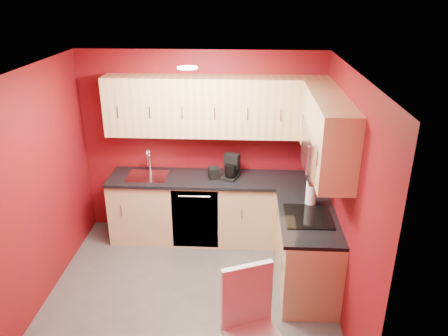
# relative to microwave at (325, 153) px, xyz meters

# --- Properties ---
(floor) EXTENTS (3.20, 3.20, 0.00)m
(floor) POSITION_rel_microwave_xyz_m (-1.39, -0.20, -1.66)
(floor) COLOR #4A4845
(floor) RESTS_ON ground
(ceiling) EXTENTS (3.20, 3.20, 0.00)m
(ceiling) POSITION_rel_microwave_xyz_m (-1.39, -0.20, 0.84)
(ceiling) COLOR white
(ceiling) RESTS_ON wall_back
(wall_back) EXTENTS (3.20, 0.00, 3.20)m
(wall_back) POSITION_rel_microwave_xyz_m (-1.39, 1.30, -0.41)
(wall_back) COLOR maroon
(wall_back) RESTS_ON floor
(wall_front) EXTENTS (3.20, 0.00, 3.20)m
(wall_front) POSITION_rel_microwave_xyz_m (-1.39, -1.70, -0.41)
(wall_front) COLOR maroon
(wall_front) RESTS_ON floor
(wall_left) EXTENTS (0.00, 3.00, 3.00)m
(wall_left) POSITION_rel_microwave_xyz_m (-2.99, -0.20, -0.41)
(wall_left) COLOR maroon
(wall_left) RESTS_ON floor
(wall_right) EXTENTS (0.00, 3.00, 3.00)m
(wall_right) POSITION_rel_microwave_xyz_m (0.21, -0.20, -0.41)
(wall_right) COLOR maroon
(wall_right) RESTS_ON floor
(base_cabinets_back) EXTENTS (2.80, 0.60, 0.87)m
(base_cabinets_back) POSITION_rel_microwave_xyz_m (-1.19, 1.00, -1.22)
(base_cabinets_back) COLOR tan
(base_cabinets_back) RESTS_ON floor
(base_cabinets_right) EXTENTS (0.60, 1.30, 0.87)m
(base_cabinets_right) POSITION_rel_microwave_xyz_m (-0.09, 0.05, -1.22)
(base_cabinets_right) COLOR tan
(base_cabinets_right) RESTS_ON floor
(countertop_back) EXTENTS (2.80, 0.63, 0.04)m
(countertop_back) POSITION_rel_microwave_xyz_m (-1.19, 0.99, -0.77)
(countertop_back) COLOR black
(countertop_back) RESTS_ON base_cabinets_back
(countertop_right) EXTENTS (0.63, 1.27, 0.04)m
(countertop_right) POSITION_rel_microwave_xyz_m (-0.11, 0.04, -0.77)
(countertop_right) COLOR black
(countertop_right) RESTS_ON base_cabinets_right
(upper_cabinets_back) EXTENTS (2.80, 0.35, 0.75)m
(upper_cabinets_back) POSITION_rel_microwave_xyz_m (-1.19, 1.13, 0.17)
(upper_cabinets_back) COLOR #E1BD7F
(upper_cabinets_back) RESTS_ON wall_back
(upper_cabinets_right) EXTENTS (0.35, 1.55, 0.75)m
(upper_cabinets_right) POSITION_rel_microwave_xyz_m (0.03, 0.24, 0.23)
(upper_cabinets_right) COLOR #E1BD7F
(upper_cabinets_right) RESTS_ON wall_right
(microwave) EXTENTS (0.42, 0.76, 0.42)m
(microwave) POSITION_rel_microwave_xyz_m (0.00, 0.00, 0.00)
(microwave) COLOR silver
(microwave) RESTS_ON upper_cabinets_right
(cooktop) EXTENTS (0.50, 0.55, 0.01)m
(cooktop) POSITION_rel_microwave_xyz_m (-0.11, 0.00, -0.74)
(cooktop) COLOR black
(cooktop) RESTS_ON countertop_right
(sink) EXTENTS (0.52, 0.42, 0.35)m
(sink) POSITION_rel_microwave_xyz_m (-2.09, 1.00, -0.72)
(sink) COLOR silver
(sink) RESTS_ON countertop_back
(dishwasher_front) EXTENTS (0.60, 0.02, 0.82)m
(dishwasher_front) POSITION_rel_microwave_xyz_m (-1.44, 0.71, -1.22)
(dishwasher_front) COLOR black
(dishwasher_front) RESTS_ON base_cabinets_back
(downlight) EXTENTS (0.20, 0.20, 0.01)m
(downlight) POSITION_rel_microwave_xyz_m (-1.39, 0.10, 0.82)
(downlight) COLOR white
(downlight) RESTS_ON ceiling
(coffee_maker) EXTENTS (0.27, 0.31, 0.32)m
(coffee_maker) POSITION_rel_microwave_xyz_m (-1.00, 0.98, -0.59)
(coffee_maker) COLOR black
(coffee_maker) RESTS_ON countertop_back
(napkin_holder) EXTENTS (0.17, 0.17, 0.15)m
(napkin_holder) POSITION_rel_microwave_xyz_m (-1.21, 0.98, -0.68)
(napkin_holder) COLOR black
(napkin_holder) RESTS_ON countertop_back
(paper_towel) EXTENTS (0.16, 0.16, 0.28)m
(paper_towel) POSITION_rel_microwave_xyz_m (-0.05, 0.30, -0.61)
(paper_towel) COLOR white
(paper_towel) RESTS_ON countertop_right
(dining_chair) EXTENTS (0.60, 0.61, 1.12)m
(dining_chair) POSITION_rel_microwave_xyz_m (-0.69, -1.40, -1.10)
(dining_chair) COLOR silver
(dining_chair) RESTS_ON floor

